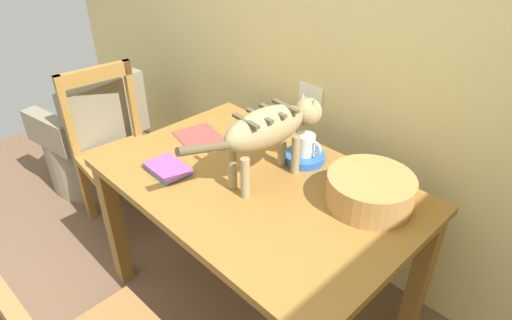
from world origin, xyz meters
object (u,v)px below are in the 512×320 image
object	(u,v)px
coffee_mug	(306,145)
saucer_bowl	(305,157)
cat	(271,128)
wicker_armchair	(95,146)
dining_table	(256,198)
book_stack	(168,168)
magazine	(200,138)
wicker_basket	(370,190)
wooden_chair_near	(119,154)

from	to	relation	value
coffee_mug	saucer_bowl	bearing A→B (deg)	180.00
cat	wicker_armchair	size ratio (longest dim) A/B	0.86
dining_table	book_stack	bearing A→B (deg)	-144.81
saucer_bowl	magazine	distance (m)	0.52
coffee_mug	wicker_basket	xyz separation A→B (m)	(0.36, -0.06, -0.02)
cat	magazine	distance (m)	0.51
coffee_mug	book_stack	size ratio (longest dim) A/B	0.61
dining_table	book_stack	xyz separation A→B (m)	(-0.31, -0.22, 0.11)
dining_table	magazine	world-z (taller)	magazine
book_stack	magazine	bearing A→B (deg)	115.71
coffee_mug	book_stack	distance (m)	0.59
wicker_armchair	magazine	bearing A→B (deg)	-94.91
magazine	wicker_basket	size ratio (longest dim) A/B	0.74
dining_table	coffee_mug	world-z (taller)	coffee_mug
wicker_armchair	saucer_bowl	bearing A→B (deg)	-88.97
dining_table	cat	world-z (taller)	cat
dining_table	wicker_armchair	xyz separation A→B (m)	(-1.52, -0.03, -0.37)
saucer_bowl	wicker_armchair	distance (m)	1.66
book_stack	saucer_bowl	bearing A→B (deg)	54.18
coffee_mug	wicker_basket	bearing A→B (deg)	-9.43
coffee_mug	wicker_basket	distance (m)	0.37
dining_table	book_stack	size ratio (longest dim) A/B	6.30
magazine	wicker_armchair	size ratio (longest dim) A/B	0.31
wooden_chair_near	coffee_mug	bearing A→B (deg)	113.20
dining_table	wicker_armchair	size ratio (longest dim) A/B	1.67
wooden_chair_near	magazine	bearing A→B (deg)	109.16
cat	wooden_chair_near	size ratio (longest dim) A/B	0.73
coffee_mug	wicker_armchair	world-z (taller)	coffee_mug
cat	wicker_basket	xyz separation A→B (m)	(0.38, 0.14, -0.16)
saucer_bowl	magazine	world-z (taller)	saucer_bowl
dining_table	wicker_basket	distance (m)	0.47
coffee_mug	book_stack	world-z (taller)	coffee_mug
coffee_mug	wicker_basket	size ratio (longest dim) A/B	0.39
cat	wicker_armchair	xyz separation A→B (m)	(-1.54, -0.09, -0.69)
wicker_armchair	wicker_basket	bearing A→B (deg)	-92.66
coffee_mug	book_stack	bearing A→B (deg)	-126.11
wicker_basket	wicker_armchair	world-z (taller)	wicker_basket
cat	coffee_mug	size ratio (longest dim) A/B	5.28
wooden_chair_near	cat	bearing A→B (deg)	103.44
cat	book_stack	xyz separation A→B (m)	(-0.33, -0.28, -0.21)
wicker_basket	coffee_mug	bearing A→B (deg)	170.57
coffee_mug	cat	bearing A→B (deg)	-95.81
wicker_armchair	dining_table	bearing A→B (deg)	-98.36
saucer_bowl	coffee_mug	distance (m)	0.06
magazine	wooden_chair_near	xyz separation A→B (m)	(-0.59, -0.15, -0.29)
wicker_basket	magazine	bearing A→B (deg)	-170.36
book_stack	wooden_chair_near	bearing A→B (deg)	170.21
cat	wicker_armchair	bearing A→B (deg)	-171.90
coffee_mug	wicker_armchair	bearing A→B (deg)	-169.57
cat	coffee_mug	world-z (taller)	cat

